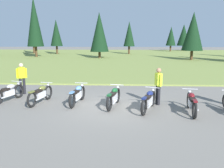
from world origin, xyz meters
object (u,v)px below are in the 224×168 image
motorcycle_olive (41,94)px  motorcycle_sky_blue (78,94)px  motorcycle_navy (149,100)px  rider_with_back_turned (158,84)px  rider_in_hivis_vest (22,77)px  motorcycle_silver (9,92)px  motorcycle_british_green (114,97)px  motorcycle_maroon (192,102)px

motorcycle_olive → motorcycle_sky_blue: (1.73, -0.02, 0.00)m
motorcycle_navy → rider_with_back_turned: size_ratio=1.20×
motorcycle_navy → rider_in_hivis_vest: 6.98m
motorcycle_sky_blue → motorcycle_olive: bearing=179.3°
motorcycle_olive → rider_with_back_turned: 5.41m
rider_in_hivis_vest → motorcycle_navy: bearing=-21.8°
motorcycle_silver → motorcycle_navy: bearing=-9.8°
motorcycle_british_green → motorcycle_olive: bearing=173.5°
motorcycle_silver → motorcycle_sky_blue: (3.36, -0.27, 0.00)m
motorcycle_sky_blue → rider_in_hivis_vest: 3.77m
motorcycle_sky_blue → rider_with_back_turned: bearing=0.9°
motorcycle_british_green → motorcycle_maroon: (3.16, -0.76, 0.00)m
motorcycle_sky_blue → motorcycle_maroon: (4.84, -1.13, 0.00)m
motorcycle_olive → rider_in_hivis_vest: bearing=133.1°
rider_in_hivis_vest → motorcycle_silver: bearing=-91.8°
motorcycle_silver → motorcycle_maroon: 8.31m
motorcycle_sky_blue → rider_in_hivis_vest: bearing=152.6°
motorcycle_sky_blue → motorcycle_maroon: same height
motorcycle_olive → rider_in_hivis_vest: (-1.59, 1.70, 0.51)m
motorcycle_british_green → motorcycle_maroon: bearing=-13.5°
motorcycle_silver → motorcycle_sky_blue: same height
motorcycle_olive → motorcycle_navy: (4.88, -0.88, 0.00)m
motorcycle_silver → motorcycle_british_green: (5.04, -0.63, 0.00)m
motorcycle_maroon → rider_in_hivis_vest: (-8.15, 2.85, 0.51)m
motorcycle_silver → rider_in_hivis_vest: (0.05, 1.46, 0.51)m
motorcycle_navy → motorcycle_maroon: (1.68, -0.27, 0.00)m
motorcycle_silver → rider_with_back_turned: rider_with_back_turned is taller
motorcycle_british_green → rider_in_hivis_vest: size_ratio=1.24×
motorcycle_british_green → motorcycle_navy: 1.56m
motorcycle_silver → rider_with_back_turned: (7.02, -0.21, 0.51)m
motorcycle_sky_blue → rider_with_back_turned: rider_with_back_turned is taller
motorcycle_olive → motorcycle_british_green: bearing=-6.5°
motorcycle_olive → rider_with_back_turned: size_ratio=1.24×
motorcycle_olive → motorcycle_british_green: size_ratio=1.00×
motorcycle_sky_blue → motorcycle_navy: bearing=-15.3°
motorcycle_silver → motorcycle_british_green: size_ratio=0.99×
motorcycle_maroon → motorcycle_olive: bearing=170.1°
rider_in_hivis_vest → rider_with_back_turned: same height
rider_in_hivis_vest → motorcycle_maroon: bearing=-19.3°
motorcycle_sky_blue → motorcycle_maroon: 4.97m
motorcycle_maroon → rider_in_hivis_vest: 8.65m
motorcycle_navy → motorcycle_maroon: same height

